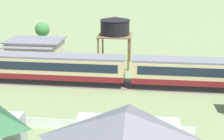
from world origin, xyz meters
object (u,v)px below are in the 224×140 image
at_px(passenger_train, 59,68).
at_px(station_building, 36,50).
at_px(yard_tree_0, 42,30).
at_px(water_tower, 115,27).

distance_m(passenger_train, station_building, 12.67).
bearing_deg(station_building, yard_tree_0, 103.08).
relative_size(passenger_train, station_building, 6.04).
height_order(passenger_train, yard_tree_0, yard_tree_0).
relative_size(passenger_train, water_tower, 7.21).
relative_size(passenger_train, yard_tree_0, 11.75).
height_order(passenger_train, station_building, passenger_train).
xyz_separation_m(passenger_train, station_building, (-7.33, 10.32, -0.39)).
distance_m(passenger_train, yard_tree_0, 22.81).
relative_size(station_building, yard_tree_0, 1.95).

